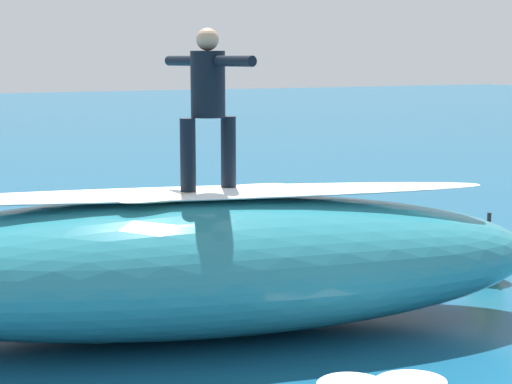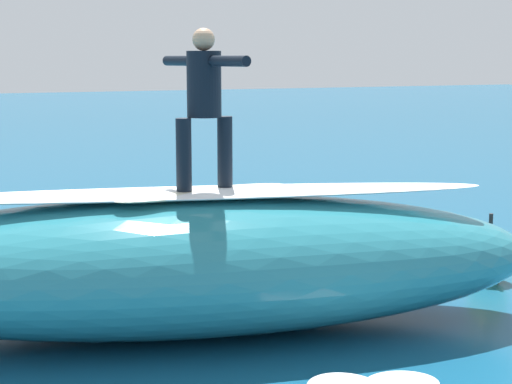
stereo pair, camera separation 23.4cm
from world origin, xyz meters
name	(u,v)px [view 2 (the right image)]	position (x,y,z in m)	size (l,w,h in m)	color
ground_plane	(171,277)	(0.00, 0.00, 0.00)	(120.00, 120.00, 0.00)	#145175
wave_crest	(187,264)	(0.60, 2.11, 0.71)	(7.55, 2.39, 1.42)	teal
wave_foam_lip	(186,193)	(0.60, 2.11, 1.46)	(6.42, 0.84, 0.08)	white
surfboard_riding	(205,193)	(0.41, 2.17, 1.46)	(2.04, 0.48, 0.08)	#EAE5C6
surfer_riding	(204,96)	(0.41, 2.17, 2.45)	(0.64, 1.54, 1.63)	black
surfboard_paddling	(292,250)	(-2.07, -0.54, 0.04)	(1.94, 0.58, 0.08)	#33B2D1
surfer_paddling	(300,240)	(-2.19, -0.49, 0.20)	(1.52, 0.79, 0.28)	black
buoy_marker	(489,261)	(-3.59, 1.97, 0.26)	(0.52, 0.52, 0.88)	yellow
foam_patch_near	(402,383)	(-0.51, 4.40, 0.04)	(0.66, 0.55, 0.08)	white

